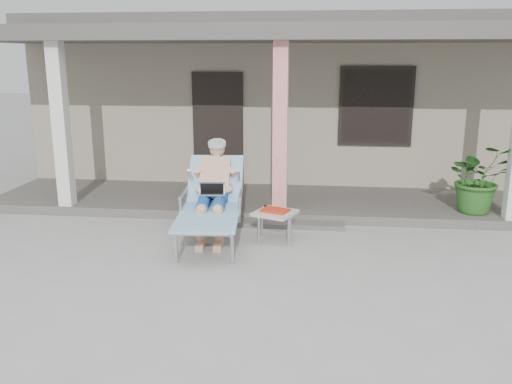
# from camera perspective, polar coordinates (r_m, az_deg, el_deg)

# --- Properties ---
(ground) EXTENTS (60.00, 60.00, 0.00)m
(ground) POSITION_cam_1_polar(r_m,az_deg,el_deg) (6.59, 1.10, -8.51)
(ground) COLOR #9E9E99
(ground) RESTS_ON ground
(house) EXTENTS (10.40, 5.40, 3.30)m
(house) POSITION_cam_1_polar(r_m,az_deg,el_deg) (12.59, 4.00, 10.15)
(house) COLOR #9F947E
(house) RESTS_ON ground
(porch_deck) EXTENTS (10.00, 2.00, 0.15)m
(porch_deck) POSITION_cam_1_polar(r_m,az_deg,el_deg) (9.40, 2.84, -1.06)
(porch_deck) COLOR #605B56
(porch_deck) RESTS_ON ground
(porch_overhang) EXTENTS (10.00, 2.30, 2.85)m
(porch_overhang) POSITION_cam_1_polar(r_m,az_deg,el_deg) (9.02, 3.04, 15.72)
(porch_overhang) COLOR silver
(porch_overhang) RESTS_ON porch_deck
(porch_step) EXTENTS (2.00, 0.30, 0.07)m
(porch_step) POSITION_cam_1_polar(r_m,az_deg,el_deg) (8.31, 2.32, -3.38)
(porch_step) COLOR #605B56
(porch_step) RESTS_ON ground
(lounger) EXTENTS (0.98, 2.20, 1.40)m
(lounger) POSITION_cam_1_polar(r_m,az_deg,el_deg) (7.67, -4.64, 1.48)
(lounger) COLOR #B7B7BC
(lounger) RESTS_ON ground
(side_table) EXTENTS (0.68, 0.68, 0.46)m
(side_table) POSITION_cam_1_polar(r_m,az_deg,el_deg) (7.56, 2.01, -2.36)
(side_table) COLOR #BBBBB6
(side_table) RESTS_ON ground
(potted_palm) EXTENTS (1.09, 0.97, 1.09)m
(potted_palm) POSITION_cam_1_polar(r_m,az_deg,el_deg) (9.09, 22.41, 1.38)
(potted_palm) COLOR #26591E
(potted_palm) RESTS_ON porch_deck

